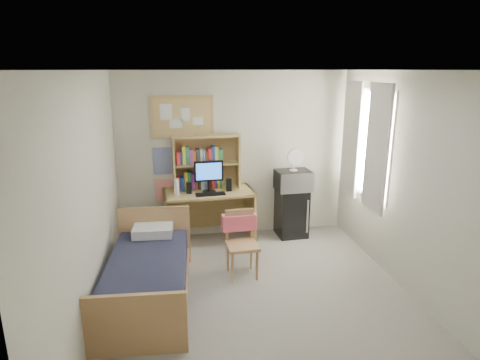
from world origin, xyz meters
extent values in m
cube|color=gray|center=(0.00, 0.00, -0.01)|extent=(3.60, 4.20, 0.02)
cube|color=silver|center=(0.00, 0.00, 2.60)|extent=(3.60, 4.20, 0.02)
cube|color=beige|center=(0.00, 2.10, 1.30)|extent=(3.60, 0.04, 2.60)
cube|color=beige|center=(0.00, -2.10, 1.30)|extent=(3.60, 0.04, 2.60)
cube|color=beige|center=(-1.80, 0.00, 1.30)|extent=(0.04, 4.20, 2.60)
cube|color=beige|center=(1.80, 0.00, 1.30)|extent=(0.04, 4.20, 2.60)
cube|color=white|center=(1.75, 1.20, 1.60)|extent=(0.10, 1.40, 1.70)
cube|color=silver|center=(1.72, 0.80, 1.60)|extent=(0.04, 0.55, 1.70)
cube|color=silver|center=(1.72, 1.60, 1.60)|extent=(0.04, 0.55, 1.70)
cube|color=tan|center=(-0.78, 2.08, 1.92)|extent=(0.94, 0.03, 0.64)
cube|color=navy|center=(-1.10, 2.09, 1.25)|extent=(0.30, 0.01, 0.42)
cube|color=red|center=(-1.10, 2.09, 0.78)|extent=(0.28, 0.01, 0.36)
cube|color=tan|center=(-0.44, 1.74, 0.42)|extent=(1.38, 0.75, 0.84)
cube|color=tan|center=(-0.10, 0.64, 0.43)|extent=(0.45, 0.45, 0.86)
cube|color=black|center=(0.90, 1.84, 0.39)|extent=(0.48, 0.48, 0.77)
cube|color=#1A1C2F|center=(-1.28, 0.23, 0.25)|extent=(1.02, 1.88, 0.50)
cube|color=tan|center=(-0.44, 1.89, 1.25)|extent=(1.02, 0.32, 0.83)
cube|color=black|center=(-0.43, 1.68, 1.07)|extent=(0.43, 0.06, 0.46)
cube|color=black|center=(-0.42, 1.54, 0.85)|extent=(0.44, 0.16, 0.02)
cube|color=black|center=(-0.73, 1.67, 0.92)|extent=(0.07, 0.07, 0.17)
cube|color=black|center=(-0.13, 1.70, 0.93)|extent=(0.08, 0.08, 0.18)
cylinder|color=silver|center=(-0.91, 1.61, 0.96)|extent=(0.08, 0.08, 0.25)
cube|color=#F35C70|center=(-0.11, 0.84, 0.67)|extent=(0.46, 0.16, 0.22)
cube|color=silver|center=(0.90, 1.82, 0.93)|extent=(0.55, 0.43, 0.31)
cylinder|color=silver|center=(0.90, 1.82, 1.24)|extent=(0.27, 0.27, 0.32)
cube|color=silver|center=(-1.24, 0.98, 0.56)|extent=(0.53, 0.38, 0.12)
camera|label=1|loc=(-0.89, -4.03, 2.60)|focal=30.00mm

